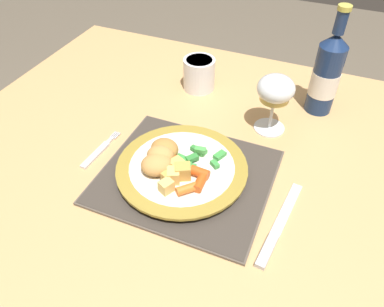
# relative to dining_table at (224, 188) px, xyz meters

# --- Properties ---
(dining_table) EXTENTS (1.26, 0.91, 0.74)m
(dining_table) POSITION_rel_dining_table_xyz_m (0.00, 0.00, 0.00)
(dining_table) COLOR tan
(dining_table) RESTS_ON ground
(placemat) EXTENTS (0.33, 0.29, 0.01)m
(placemat) POSITION_rel_dining_table_xyz_m (-0.06, -0.08, 0.09)
(placemat) COLOR brown
(placemat) RESTS_ON dining_table
(dinner_plate) EXTENTS (0.26, 0.26, 0.02)m
(dinner_plate) POSITION_rel_dining_table_xyz_m (-0.07, -0.08, 0.11)
(dinner_plate) COLOR white
(dinner_plate) RESTS_ON placemat
(breaded_croquettes) EXTENTS (0.08, 0.12, 0.04)m
(breaded_croquettes) POSITION_rel_dining_table_xyz_m (-0.11, -0.09, 0.14)
(breaded_croquettes) COLOR #B77F3D
(breaded_croquettes) RESTS_ON dinner_plate
(green_beans_pile) EXTENTS (0.09, 0.08, 0.02)m
(green_beans_pile) POSITION_rel_dining_table_xyz_m (-0.04, -0.05, 0.12)
(green_beans_pile) COLOR green
(green_beans_pile) RESTS_ON dinner_plate
(glazed_carrots) EXTENTS (0.09, 0.09, 0.02)m
(glazed_carrots) POSITION_rel_dining_table_xyz_m (-0.04, -0.11, 0.13)
(glazed_carrots) COLOR #CC5119
(glazed_carrots) RESTS_ON dinner_plate
(fork) EXTENTS (0.02, 0.13, 0.01)m
(fork) POSITION_rel_dining_table_xyz_m (-0.26, -0.09, 0.09)
(fork) COLOR silver
(fork) RESTS_ON dining_table
(table_knife) EXTENTS (0.04, 0.21, 0.01)m
(table_knife) POSITION_rel_dining_table_xyz_m (0.14, -0.14, 0.09)
(table_knife) COLOR silver
(table_knife) RESTS_ON dining_table
(wine_glass) EXTENTS (0.08, 0.08, 0.14)m
(wine_glass) POSITION_rel_dining_table_xyz_m (0.06, 0.13, 0.19)
(wine_glass) COLOR silver
(wine_glass) RESTS_ON dining_table
(bottle) EXTENTS (0.06, 0.06, 0.25)m
(bottle) POSITION_rel_dining_table_xyz_m (0.15, 0.25, 0.19)
(bottle) COLOR navy
(bottle) RESTS_ON dining_table
(roast_potatoes) EXTENTS (0.05, 0.09, 0.03)m
(roast_potatoes) POSITION_rel_dining_table_xyz_m (-0.06, -0.12, 0.13)
(roast_potatoes) COLOR gold
(roast_potatoes) RESTS_ON dinner_plate
(drinking_cup) EXTENTS (0.08, 0.08, 0.08)m
(drinking_cup) POSITION_rel_dining_table_xyz_m (-0.15, 0.23, 0.13)
(drinking_cup) COLOR white
(drinking_cup) RESTS_ON dining_table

